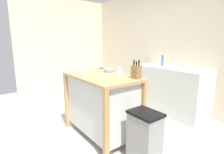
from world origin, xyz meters
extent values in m
plane|color=#ADA8A0|center=(0.00, 0.00, 0.00)|extent=(6.50, 6.50, 0.00)
cube|color=beige|center=(0.00, 2.07, 1.30)|extent=(5.50, 0.10, 2.60)
cube|color=beige|center=(-2.75, 0.73, 1.30)|extent=(0.10, 2.67, 2.60)
cube|color=tan|center=(0.10, 0.12, 0.91)|extent=(1.18, 0.68, 0.04)
cube|color=silver|center=(0.10, 0.12, 0.49)|extent=(1.08, 0.58, 0.79)
cube|color=tan|center=(-0.46, -0.20, 0.44)|extent=(0.06, 0.06, 0.89)
cube|color=tan|center=(0.66, -0.20, 0.44)|extent=(0.06, 0.06, 0.89)
cube|color=tan|center=(-0.46, 0.43, 0.44)|extent=(0.06, 0.06, 0.89)
cube|color=tan|center=(0.66, 0.43, 0.44)|extent=(0.06, 0.06, 0.89)
cube|color=olive|center=(0.57, 0.36, 1.01)|extent=(0.11, 0.09, 0.17)
cylinder|color=black|center=(0.52, 0.36, 1.13)|extent=(0.02, 0.02, 0.07)
cylinder|color=black|center=(0.57, 0.36, 1.13)|extent=(0.02, 0.02, 0.06)
cylinder|color=black|center=(0.61, 0.36, 1.14)|extent=(0.02, 0.02, 0.08)
cylinder|color=beige|center=(0.03, -0.13, 0.95)|extent=(0.12, 0.12, 0.04)
cylinder|color=gray|center=(0.03, -0.13, 0.97)|extent=(0.09, 0.09, 0.01)
cylinder|color=beige|center=(-0.21, 0.33, 0.95)|extent=(0.13, 0.13, 0.05)
cylinder|color=gray|center=(-0.21, 0.33, 0.98)|extent=(0.11, 0.11, 0.01)
cylinder|color=gray|center=(-0.02, 0.34, 0.96)|extent=(0.17, 0.17, 0.05)
cylinder|color=#49555B|center=(-0.02, 0.34, 0.98)|extent=(0.14, 0.14, 0.01)
cylinder|color=silver|center=(0.23, 0.34, 0.98)|extent=(0.07, 0.07, 0.11)
cube|color=gray|center=(0.93, 0.16, 0.30)|extent=(0.34, 0.26, 0.60)
cube|color=black|center=(0.93, 0.16, 0.61)|extent=(0.36, 0.28, 0.03)
cube|color=silver|center=(0.17, 1.72, 0.46)|extent=(1.44, 0.60, 0.92)
cube|color=silver|center=(0.17, 1.70, 0.90)|extent=(0.44, 0.36, 0.03)
cylinder|color=#B7BCC1|center=(0.17, 1.86, 1.03)|extent=(0.02, 0.02, 0.22)
cylinder|color=blue|center=(-0.05, 1.73, 1.02)|extent=(0.05, 0.05, 0.20)
cylinder|color=black|center=(-0.05, 1.73, 1.13)|extent=(0.03, 0.03, 0.02)
camera|label=1|loc=(2.15, -1.24, 1.40)|focal=27.77mm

